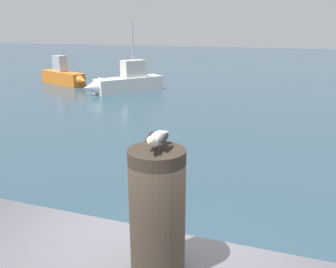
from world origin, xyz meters
TOP-DOWN VIEW (x-y plane):
  - mooring_post at (0.17, -0.59)m, footprint 0.44×0.44m
  - seagull at (0.17, -0.59)m, footprint 0.16×0.39m
  - boat_orange at (-12.27, 15.87)m, footprint 4.22×2.43m
  - boat_white at (-7.65, 14.66)m, footprint 3.48×4.27m

SIDE VIEW (x-z plane):
  - boat_orange at x=-12.27m, z-range -0.36..1.37m
  - boat_white at x=-7.65m, z-range -1.32..2.42m
  - mooring_post at x=0.17m, z-range 1.55..2.60m
  - seagull at x=0.17m, z-range 2.62..2.76m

